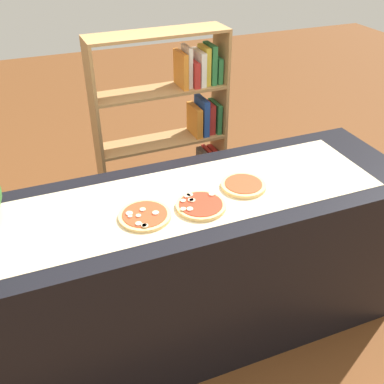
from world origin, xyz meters
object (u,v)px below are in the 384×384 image
pizza_mushroom_1 (200,205)px  pizza_plain_2 (243,185)px  pizza_mushroom_0 (145,216)px  bookshelf (178,132)px

pizza_mushroom_1 → pizza_plain_2: 0.28m
pizza_mushroom_1 → pizza_plain_2: bearing=17.2°
pizza_mushroom_0 → pizza_mushroom_1: (0.26, -0.02, 0.00)m
pizza_plain_2 → bookshelf: (0.03, 1.03, -0.17)m
pizza_mushroom_0 → bookshelf: bookshelf is taller
pizza_plain_2 → bookshelf: size_ratio=0.15×
pizza_plain_2 → pizza_mushroom_1: bearing=-162.8°
pizza_mushroom_1 → bookshelf: bearing=75.3°
pizza_mushroom_1 → bookshelf: size_ratio=0.16×
pizza_mushroom_0 → pizza_mushroom_1: size_ratio=1.02×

